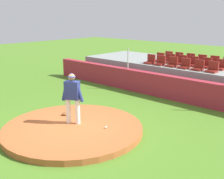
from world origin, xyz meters
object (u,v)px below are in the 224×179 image
Objects in this scene: stadium_chair_4 at (198,67)px; stadium_chair_14 at (190,60)px; stadium_chair_7 at (170,60)px; stadium_chair_10 at (206,65)px; stadium_chair_13 at (178,58)px; stadium_chair_15 at (201,61)px; fielding_glove at (65,114)px; stadium_chair_9 at (193,63)px; stadium_chair_1 at (160,62)px; stadium_chair_3 at (185,65)px; stadium_chair_11 at (220,66)px; stadium_chair_16 at (214,62)px; stadium_chair_12 at (168,57)px; pitcher at (72,94)px; stadium_chair_6 at (159,59)px; stadium_chair_8 at (182,62)px; stadium_chair_0 at (150,61)px; stadium_chair_5 at (212,69)px; stadium_chair_2 at (172,64)px; baseball at (106,127)px.

stadium_chair_4 and stadium_chair_14 have the same top height.
stadium_chair_7 is 1.00× the size of stadium_chair_14.
stadium_chair_13 is (-2.09, 0.88, 0.00)m from stadium_chair_10.
fielding_glove is at bearing 80.26° from stadium_chair_15.
stadium_chair_9 is at bearing -49.85° from stadium_chair_4.
stadium_chair_1 is at bearing 1.21° from stadium_chair_4.
stadium_chair_7 is at bearing -0.64° from stadium_chair_9.
stadium_chair_11 is (1.43, 0.86, 0.00)m from stadium_chair_3.
stadium_chair_11 is at bearing 127.67° from stadium_chair_16.
stadium_chair_7 is 1.00× the size of stadium_chair_12.
stadium_chair_10 is at bearing 54.25° from pitcher.
stadium_chair_6 and stadium_chair_16 have the same top height.
stadium_chair_6 is 1.00× the size of stadium_chair_8.
stadium_chair_4 is 1.12m from stadium_chair_9.
stadium_chair_6 is 0.89m from stadium_chair_12.
stadium_chair_8 is (-0.15, 7.64, 0.20)m from pitcher.
stadium_chair_1 is (0.66, -0.03, 0.00)m from stadium_chair_0.
fielding_glove is 0.60× the size of stadium_chair_11.
stadium_chair_1 reaches higher than fielding_glove.
stadium_chair_6 and stadium_chair_14 have the same top height.
stadium_chair_1 is 2.12m from stadium_chair_4.
stadium_chair_11 is 2.30m from stadium_chair_14.
stadium_chair_7 is 1.65m from stadium_chair_15.
stadium_chair_12 is at bearing -70.23° from stadium_chair_1.
stadium_chair_4 is at bearing 146.85° from stadium_chair_8.
stadium_chair_3 is 1.61m from stadium_chair_7.
stadium_chair_2 is at bearing -0.32° from stadium_chair_5.
stadium_chair_7 is 2.26m from stadium_chair_16.
stadium_chair_0 is 1.00× the size of stadium_chair_4.
stadium_chair_7 is at bearing -17.59° from stadium_chair_5.
stadium_chair_5 is at bearing 156.35° from stadium_chair_8.
stadium_chair_0 is 0.90m from stadium_chair_6.
baseball is 0.15× the size of stadium_chair_7.
stadium_chair_7 is at bearing 5.78° from fielding_glove.
stadium_chair_10 is at bearing 157.03° from stadium_chair_13.
stadium_chair_13 is at bearing -52.15° from stadium_chair_3.
stadium_chair_1 is 1.67m from stadium_chair_9.
stadium_chair_9 is (0.70, 0.85, 0.00)m from stadium_chair_2.
pitcher is 7.78m from stadium_chair_6.
stadium_chair_3 and stadium_chair_5 have the same top height.
stadium_chair_7 is (-2.00, 7.18, 1.20)m from baseball.
stadium_chair_10 is at bearing 162.50° from stadium_chair_12.
stadium_chair_0 is 3.60m from stadium_chair_11.
stadium_chair_3 and stadium_chair_12 have the same top height.
stadium_chair_2 is 1.00× the size of stadium_chair_10.
stadium_chair_2 is 2.23m from stadium_chair_12.
stadium_chair_4 is 1.00× the size of stadium_chair_7.
stadium_chair_14 is at bearing -23.99° from stadium_chair_11.
stadium_chair_3 and stadium_chair_4 have the same top height.
stadium_chair_2 and stadium_chair_14 have the same top height.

